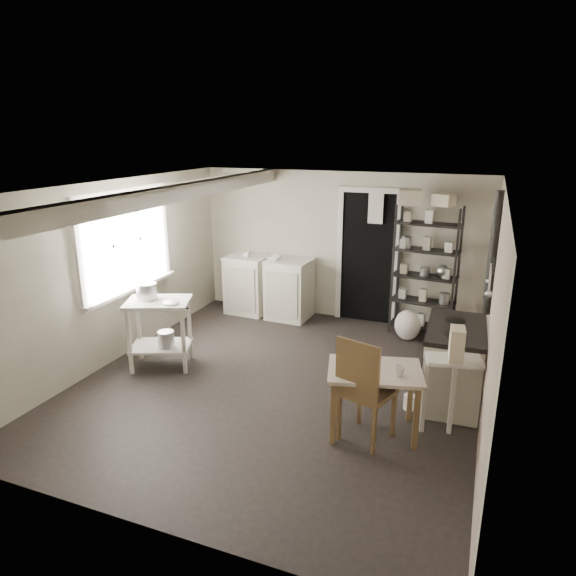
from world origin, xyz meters
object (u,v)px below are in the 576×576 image
(stockpot, at_px, (147,294))
(chair, at_px, (368,393))
(base_cabinets, at_px, (269,287))
(work_table, at_px, (374,397))
(flour_sack, at_px, (408,324))
(stove, at_px, (453,363))
(shelf_rack, at_px, (425,272))
(prep_table, at_px, (161,337))

(stockpot, xyz_separation_m, chair, (2.95, -0.66, -0.45))
(base_cabinets, distance_m, work_table, 3.62)
(chair, height_order, flour_sack, chair)
(base_cabinets, xyz_separation_m, flour_sack, (2.27, -0.27, -0.22))
(base_cabinets, height_order, flour_sack, base_cabinets)
(stove, height_order, work_table, stove)
(stockpot, height_order, flour_sack, stockpot)
(stockpot, relative_size, flour_sack, 0.61)
(shelf_rack, distance_m, chair, 2.99)
(shelf_rack, bearing_deg, stove, -67.25)
(work_table, relative_size, chair, 0.83)
(chair, xyz_separation_m, flour_sack, (-0.02, 2.64, -0.24))
(prep_table, relative_size, work_table, 0.98)
(base_cabinets, relative_size, work_table, 1.62)
(prep_table, xyz_separation_m, shelf_rack, (2.91, 2.31, 0.55))
(chair, bearing_deg, stove, 74.72)
(stockpot, relative_size, work_table, 0.30)
(work_table, distance_m, flour_sack, 2.52)
(chair, bearing_deg, shelf_rack, 104.89)
(prep_table, distance_m, stockpot, 0.57)
(base_cabinets, bearing_deg, work_table, -48.14)
(prep_table, height_order, stockpot, stockpot)
(stockpot, bearing_deg, base_cabinets, 73.73)
(prep_table, height_order, shelf_rack, shelf_rack)
(prep_table, bearing_deg, stockpot, 174.26)
(shelf_rack, distance_m, stove, 2.01)
(base_cabinets, bearing_deg, chair, -49.84)
(prep_table, height_order, base_cabinets, base_cabinets)
(shelf_rack, relative_size, flour_sack, 4.29)
(stove, xyz_separation_m, flour_sack, (-0.72, 1.55, -0.20))
(shelf_rack, relative_size, chair, 1.75)
(stockpot, height_order, stove, stockpot)
(work_table, bearing_deg, chair, -104.25)
(prep_table, xyz_separation_m, base_cabinets, (0.49, 2.27, 0.06))
(stove, height_order, flour_sack, stove)
(shelf_rack, relative_size, work_table, 2.12)
(base_cabinets, distance_m, chair, 3.70)
(stove, relative_size, work_table, 1.22)
(base_cabinets, height_order, shelf_rack, shelf_rack)
(base_cabinets, bearing_deg, flour_sack, -4.75)
(stockpot, distance_m, shelf_rack, 3.84)
(prep_table, relative_size, stove, 0.80)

